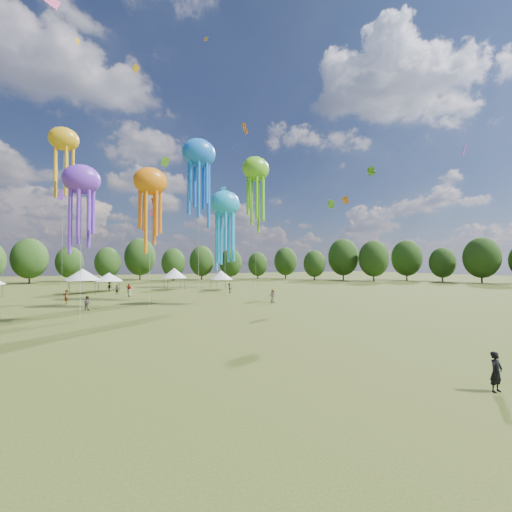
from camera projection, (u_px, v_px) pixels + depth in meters
name	position (u px, v px, depth m)	size (l,w,h in m)	color
ground	(357.00, 416.00, 11.15)	(300.00, 300.00, 0.00)	#384416
observer_main	(496.00, 372.00, 13.24)	(0.61, 0.40, 1.67)	black
spectator_near	(87.00, 303.00, 36.01)	(0.79, 0.62, 1.63)	gray
spectators_far	(152.00, 290.00, 53.08)	(25.77, 30.35, 1.88)	gray
festival_tents	(112.00, 275.00, 57.38)	(42.35, 12.25, 4.43)	#47474C
show_kites	(207.00, 182.00, 53.05)	(40.71, 30.81, 28.56)	orange
small_kites	(157.00, 109.00, 49.39)	(79.30, 56.83, 45.42)	orange
treeline	(118.00, 258.00, 65.12)	(201.57, 95.24, 13.43)	#38281C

